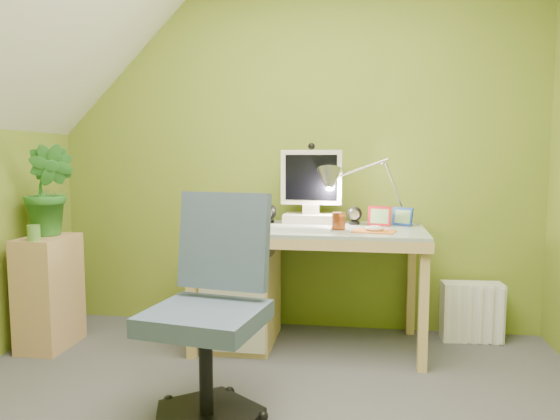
# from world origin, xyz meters

# --- Properties ---
(wall_back) EXTENTS (3.20, 0.01, 2.40)m
(wall_back) POSITION_xyz_m (0.00, 1.60, 1.20)
(wall_back) COLOR olive
(wall_back) RESTS_ON floor
(desk) EXTENTS (1.37, 0.70, 0.73)m
(desk) POSITION_xyz_m (0.14, 1.23, 0.36)
(desk) COLOR tan
(desk) RESTS_ON floor
(monitor) EXTENTS (0.36, 0.21, 0.48)m
(monitor) POSITION_xyz_m (0.14, 1.41, 0.97)
(monitor) COLOR silver
(monitor) RESTS_ON desk
(speaker_left) EXTENTS (0.11, 0.11, 0.12)m
(speaker_left) POSITION_xyz_m (-0.13, 1.39, 0.79)
(speaker_left) COLOR black
(speaker_left) RESTS_ON desk
(speaker_right) EXTENTS (0.10, 0.10, 0.11)m
(speaker_right) POSITION_xyz_m (0.41, 1.39, 0.78)
(speaker_right) COLOR black
(speaker_right) RESTS_ON desk
(keyboard) EXTENTS (0.45, 0.17, 0.02)m
(keyboard) POSITION_xyz_m (0.06, 1.09, 0.74)
(keyboard) COLOR silver
(keyboard) RESTS_ON desk
(mousepad) EXTENTS (0.26, 0.20, 0.01)m
(mousepad) POSITION_xyz_m (0.52, 1.09, 0.73)
(mousepad) COLOR #BB5F1D
(mousepad) RESTS_ON desk
(mouse) EXTENTS (0.11, 0.07, 0.04)m
(mouse) POSITION_xyz_m (0.52, 1.09, 0.74)
(mouse) COLOR white
(mouse) RESTS_ON mousepad
(amber_tumbler) EXTENTS (0.08, 0.08, 0.10)m
(amber_tumbler) POSITION_xyz_m (0.32, 1.15, 0.78)
(amber_tumbler) COLOR brown
(amber_tumbler) RESTS_ON desk
(candle_cluster) EXTENTS (0.16, 0.15, 0.11)m
(candle_cluster) POSITION_xyz_m (-0.46, 1.24, 0.78)
(candle_cluster) COLOR red
(candle_cluster) RESTS_ON desk
(photo_frame_red) EXTENTS (0.14, 0.05, 0.12)m
(photo_frame_red) POSITION_xyz_m (0.56, 1.35, 0.79)
(photo_frame_red) COLOR #AE121A
(photo_frame_red) RESTS_ON desk
(photo_frame_blue) EXTENTS (0.12, 0.08, 0.11)m
(photo_frame_blue) POSITION_xyz_m (0.70, 1.39, 0.78)
(photo_frame_blue) COLOR navy
(photo_frame_blue) RESTS_ON desk
(photo_frame_green) EXTENTS (0.13, 0.07, 0.11)m
(photo_frame_green) POSITION_xyz_m (-0.26, 1.37, 0.78)
(photo_frame_green) COLOR #BED995
(photo_frame_green) RESTS_ON desk
(desk_lamp) EXTENTS (0.55, 0.24, 0.59)m
(desk_lamp) POSITION_xyz_m (0.59, 1.41, 1.02)
(desk_lamp) COLOR #BDBCC1
(desk_lamp) RESTS_ON desk
(side_ledge) EXTENTS (0.25, 0.38, 0.67)m
(side_ledge) POSITION_xyz_m (-1.40, 0.99, 0.34)
(side_ledge) COLOR tan
(side_ledge) RESTS_ON floor
(potted_plant) EXTENTS (0.31, 0.25, 0.55)m
(potted_plant) POSITION_xyz_m (-1.40, 1.04, 0.94)
(potted_plant) COLOR #2A6F25
(potted_plant) RESTS_ON side_ledge
(green_cup) EXTENTS (0.08, 0.08, 0.09)m
(green_cup) POSITION_xyz_m (-1.38, 0.84, 0.72)
(green_cup) COLOR #598C3A
(green_cup) RESTS_ON side_ledge
(task_chair) EXTENTS (0.61, 0.61, 0.95)m
(task_chair) POSITION_xyz_m (-0.21, 0.25, 0.48)
(task_chair) COLOR #3C4C63
(task_chair) RESTS_ON floor
(radiator) EXTENTS (0.37, 0.17, 0.36)m
(radiator) POSITION_xyz_m (1.14, 1.46, 0.18)
(radiator) COLOR silver
(radiator) RESTS_ON floor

